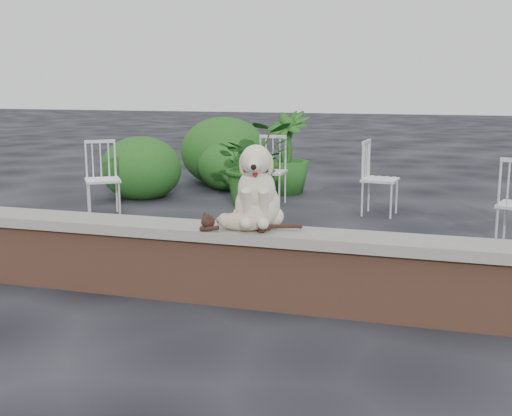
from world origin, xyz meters
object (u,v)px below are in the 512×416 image
(chair_b, at_px, (270,171))
(potted_plant_b, at_px, (287,153))
(chair_a, at_px, (103,179))
(cat, at_px, (241,221))
(potted_plant_a, at_px, (254,163))
(dog, at_px, (258,185))
(chair_e, at_px, (380,178))

(chair_b, bearing_deg, potted_plant_b, 87.87)
(chair_a, xyz_separation_m, potted_plant_b, (1.82, 2.23, 0.15))
(cat, xyz_separation_m, potted_plant_a, (-1.07, 3.87, -0.08))
(cat, relative_size, potted_plant_a, 0.77)
(dog, xyz_separation_m, potted_plant_b, (-0.94, 4.73, -0.29))
(dog, relative_size, potted_plant_b, 0.52)
(potted_plant_b, bearing_deg, dog, -78.75)
(chair_a, height_order, potted_plant_a, potted_plant_a)
(cat, xyz_separation_m, chair_b, (-0.87, 3.95, -0.19))
(cat, distance_m, potted_plant_a, 4.02)
(dog, relative_size, chair_e, 0.69)
(chair_e, height_order, potted_plant_b, potted_plant_b)
(potted_plant_b, bearing_deg, potted_plant_a, -101.93)
(chair_b, bearing_deg, cat, -79.00)
(cat, height_order, chair_a, chair_a)
(cat, bearing_deg, potted_plant_b, 88.87)
(dog, distance_m, potted_plant_a, 3.91)
(potted_plant_a, xyz_separation_m, potted_plant_b, (0.21, 1.01, 0.04))
(chair_a, distance_m, potted_plant_a, 2.02)
(potted_plant_a, distance_m, potted_plant_b, 1.03)
(chair_a, distance_m, potted_plant_b, 2.88)
(potted_plant_a, bearing_deg, potted_plant_b, 78.07)
(dog, bearing_deg, chair_a, 126.76)
(dog, xyz_separation_m, potted_plant_a, (-1.15, 3.72, -0.33))
(chair_b, bearing_deg, potted_plant_a, -158.89)
(cat, bearing_deg, chair_b, 91.30)
(cat, bearing_deg, chair_a, 124.25)
(chair_a, relative_size, potted_plant_a, 0.82)
(chair_a, height_order, potted_plant_b, potted_plant_b)
(chair_a, bearing_deg, cat, -78.73)
(chair_e, distance_m, potted_plant_b, 1.94)
(chair_e, bearing_deg, chair_b, 85.86)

